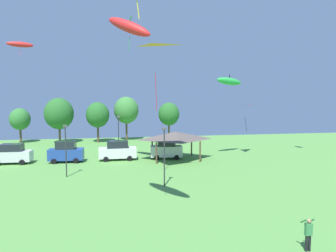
{
  "coord_description": "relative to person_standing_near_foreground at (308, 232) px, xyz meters",
  "views": [
    {
      "loc": [
        -2.77,
        -0.02,
        7.98
      ],
      "look_at": [
        -0.29,
        14.22,
        6.59
      ],
      "focal_mm": 32.0,
      "sensor_mm": 36.0,
      "label": 1
    }
  ],
  "objects": [
    {
      "name": "person_standing_near_foreground",
      "position": [
        0.0,
        0.0,
        0.0
      ],
      "size": [
        0.52,
        0.52,
        1.8
      ],
      "rotation": [
        0.0,
        0.0,
        -0.05
      ],
      "color": "black",
      "rests_on": "ground"
    },
    {
      "name": "treeline_tree_0",
      "position": [
        -26.31,
        42.37,
        3.16
      ],
      "size": [
        3.46,
        3.46,
        6.1
      ],
      "color": "brown",
      "rests_on": "ground"
    },
    {
      "name": "treeline_tree_3",
      "position": [
        -7.83,
        42.78,
        4.58
      ],
      "size": [
        4.55,
        4.55,
        8.11
      ],
      "color": "brown",
      "rests_on": "ground"
    },
    {
      "name": "park_pavilion",
      "position": [
        -2.27,
        24.01,
        2.06
      ],
      "size": [
        7.05,
        5.55,
        3.6
      ],
      "color": "brown",
      "rests_on": "ground"
    },
    {
      "name": "parked_car_rightmost_in_row",
      "position": [
        -3.34,
        24.54,
        0.27
      ],
      "size": [
        4.23,
        2.27,
        2.64
      ],
      "rotation": [
        0.0,
        0.0,
        -0.1
      ],
      "color": "silver",
      "rests_on": "ground"
    },
    {
      "name": "parked_car_leftmost",
      "position": [
        -22.14,
        24.77,
        0.17
      ],
      "size": [
        4.46,
        2.07,
        2.42
      ],
      "rotation": [
        0.0,
        0.0,
        -0.03
      ],
      "color": "silver",
      "rests_on": "ground"
    },
    {
      "name": "treeline_tree_2",
      "position": [
        -12.93,
        40.69,
        3.88
      ],
      "size": [
        4.07,
        4.07,
        7.16
      ],
      "color": "brown",
      "rests_on": "ground"
    },
    {
      "name": "treeline_tree_1",
      "position": [
        -19.44,
        40.66,
        4.16
      ],
      "size": [
        4.94,
        4.94,
        7.9
      ],
      "color": "brown",
      "rests_on": "ground"
    },
    {
      "name": "parked_car_third_from_left",
      "position": [
        -9.61,
        24.84,
        0.2
      ],
      "size": [
        4.75,
        2.04,
        2.49
      ],
      "rotation": [
        0.0,
        0.0,
        0.02
      ],
      "color": "silver",
      "rests_on": "ground"
    },
    {
      "name": "kite_flying_8",
      "position": [
        5.06,
        24.37,
        9.08
      ],
      "size": [
        4.38,
        2.6,
        1.52
      ],
      "color": "green"
    },
    {
      "name": "kite_flying_6",
      "position": [
        7.45,
        25.77,
        4.92
      ],
      "size": [
        2.43,
        2.5,
        2.89
      ],
      "color": "red"
    },
    {
      "name": "light_post_1",
      "position": [
        -9.44,
        26.07,
        2.17
      ],
      "size": [
        0.36,
        0.2,
        5.58
      ],
      "color": "#2D2D33",
      "rests_on": "ground"
    },
    {
      "name": "kite_flying_0",
      "position": [
        -6.41,
        14.01,
        10.5
      ],
      "size": [
        4.3,
        3.75,
        5.02
      ],
      "color": "orange"
    },
    {
      "name": "light_post_0",
      "position": [
        -14.73,
        17.38,
        2.01
      ],
      "size": [
        0.36,
        0.2,
        5.27
      ],
      "color": "#2D2D33",
      "rests_on": "ground"
    },
    {
      "name": "light_post_2",
      "position": [
        -5.53,
        12.63,
        2.03
      ],
      "size": [
        0.36,
        0.2,
        5.32
      ],
      "color": "#2D2D33",
      "rests_on": "ground"
    },
    {
      "name": "kite_flying_1",
      "position": [
        -19.47,
        20.55,
        12.45
      ],
      "size": [
        2.64,
        1.22,
        1.65
      ],
      "color": "red"
    },
    {
      "name": "treeline_tree_4",
      "position": [
        0.23,
        42.77,
        3.78
      ],
      "size": [
        4.01,
        4.01,
        7.03
      ],
      "color": "brown",
      "rests_on": "ground"
    },
    {
      "name": "parked_car_second_from_left",
      "position": [
        -15.87,
        24.58,
        0.26
      ],
      "size": [
        4.18,
        2.07,
        2.63
      ],
      "rotation": [
        0.0,
        0.0,
        -0.04
      ],
      "color": "#234299",
      "rests_on": "ground"
    },
    {
      "name": "kite_flying_5",
      "position": [
        -8.19,
        20.01,
        14.57
      ],
      "size": [
        5.33,
        4.28,
        4.12
      ],
      "color": "red"
    }
  ]
}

